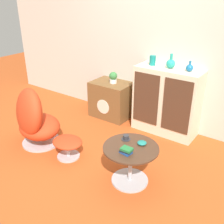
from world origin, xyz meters
TOP-DOWN VIEW (x-y plane):
  - ground_plane at (0.00, 0.00)m, footprint 12.00×12.00m
  - wall_back at (0.00, 1.47)m, footprint 6.40×0.06m
  - sideboard at (0.26, 1.24)m, footprint 0.93×0.41m
  - tv_console at (-0.70, 1.21)m, footprint 0.65×0.47m
  - egg_chair at (-1.02, -0.12)m, footprint 0.79×0.75m
  - ottoman at (-0.45, -0.10)m, footprint 0.40×0.34m
  - coffee_table at (0.45, -0.04)m, footprint 0.60×0.60m
  - vase_leftmost at (-0.01, 1.25)m, footprint 0.09×0.09m
  - vase_inner_left at (0.27, 1.25)m, footprint 0.12×0.12m
  - vase_inner_right at (0.53, 1.25)m, footprint 0.09×0.09m
  - potted_plant at (-0.67, 1.21)m, footprint 0.13×0.13m
  - teacup at (0.32, 0.07)m, footprint 0.10×0.10m
  - book_stack at (0.47, -0.15)m, footprint 0.13×0.11m
  - bowl at (0.51, 0.08)m, footprint 0.10×0.10m

SIDE VIEW (x-z plane):
  - ground_plane at x=0.00m, z-range 0.00..0.00m
  - ottoman at x=-0.45m, z-range 0.06..0.33m
  - coffee_table at x=0.45m, z-range 0.06..0.51m
  - tv_console at x=-0.70m, z-range 0.00..0.59m
  - egg_chair at x=-1.02m, z-range -0.05..0.79m
  - bowl at x=0.51m, z-range 0.45..0.48m
  - teacup at x=0.32m, z-range 0.44..0.49m
  - book_stack at x=0.47m, z-range 0.45..0.51m
  - sideboard at x=0.26m, z-range 0.00..0.98m
  - potted_plant at x=-0.67m, z-range 0.59..0.78m
  - vase_inner_right at x=0.53m, z-range 0.96..1.10m
  - vase_inner_left at x=0.27m, z-range 0.95..1.15m
  - vase_leftmost at x=-0.01m, z-range 0.98..1.12m
  - wall_back at x=0.00m, z-range 0.00..2.60m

